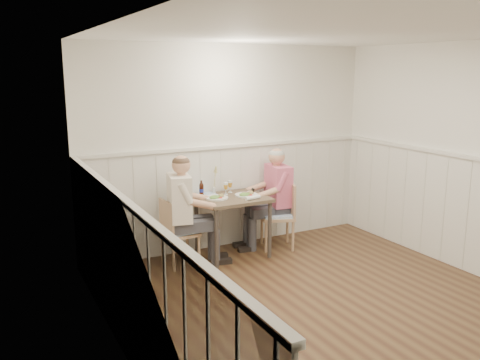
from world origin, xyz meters
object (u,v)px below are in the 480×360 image
at_px(chair_right, 281,213).
at_px(chair_left, 176,230).
at_px(man_in_pink, 275,205).
at_px(grass_vase, 214,181).
at_px(beer_bottle, 201,189).
at_px(diner_cream, 183,219).
at_px(dining_table, 233,205).

relative_size(chair_right, chair_left, 1.07).
distance_m(chair_right, man_in_pink, 0.14).
distance_m(chair_left, man_in_pink, 1.41).
height_order(chair_right, grass_vase, grass_vase).
bearing_deg(chair_right, chair_left, 178.62).
xyz_separation_m(chair_left, beer_bottle, (0.41, 0.20, 0.40)).
distance_m(chair_right, diner_cream, 1.36).
xyz_separation_m(dining_table, grass_vase, (-0.13, 0.27, 0.28)).
bearing_deg(dining_table, chair_left, -179.37).
distance_m(chair_left, diner_cream, 0.15).
bearing_deg(chair_right, grass_vase, 159.20).
bearing_deg(chair_left, beer_bottle, 25.82).
relative_size(man_in_pink, beer_bottle, 6.53).
bearing_deg(chair_right, dining_table, 176.45).
xyz_separation_m(diner_cream, grass_vase, (0.54, 0.31, 0.35)).
bearing_deg(dining_table, diner_cream, -176.55).
relative_size(chair_left, man_in_pink, 0.61).
height_order(man_in_pink, grass_vase, man_in_pink).
distance_m(dining_table, beer_bottle, 0.43).
bearing_deg(diner_cream, chair_right, -0.11).
bearing_deg(diner_cream, beer_bottle, 34.72).
height_order(dining_table, chair_right, chair_right).
bearing_deg(diner_cream, man_in_pink, 4.31).
relative_size(chair_left, grass_vase, 2.15).
distance_m(chair_left, beer_bottle, 0.61).
bearing_deg(dining_table, beer_bottle, 149.87).
xyz_separation_m(man_in_pink, grass_vase, (-0.78, 0.21, 0.36)).
distance_m(dining_table, man_in_pink, 0.66).
bearing_deg(chair_left, grass_vase, 23.92).
relative_size(chair_left, diner_cream, 0.60).
distance_m(chair_right, beer_bottle, 1.11).
relative_size(dining_table, man_in_pink, 0.62).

